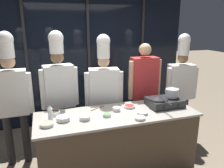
{
  "coord_description": "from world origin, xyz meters",
  "views": [
    {
      "loc": [
        -0.92,
        -2.62,
        2.08
      ],
      "look_at": [
        0.0,
        0.25,
        1.24
      ],
      "focal_mm": 35.0,
      "sensor_mm": 36.0,
      "label": 1
    }
  ],
  "objects_px": {
    "prep_bowl_shrimp": "(85,117)",
    "prep_bowl_ginger": "(140,118)",
    "prep_bowl_rice": "(63,118)",
    "prep_bowl_garlic": "(142,113)",
    "chef_pastry": "(181,81)",
    "prep_bowl_scallions": "(107,115)",
    "squeeze_bottle_clear": "(50,113)",
    "serving_spoon_slotted": "(100,107)",
    "frying_pan": "(158,98)",
    "prep_bowl_soy_glaze": "(55,112)",
    "prep_bowl_onion": "(116,109)",
    "prep_bowl_mushrooms": "(47,124)",
    "chef_head": "(12,91)",
    "chef_sous": "(59,86)",
    "person_guest": "(144,85)",
    "prep_bowl_bell_pepper": "(129,106)",
    "portable_stove": "(165,102)",
    "chef_line": "(104,88)",
    "stock_pot": "(172,93)"
  },
  "relations": [
    {
      "from": "stock_pot",
      "to": "prep_bowl_shrimp",
      "type": "bearing_deg",
      "value": -174.99
    },
    {
      "from": "prep_bowl_bell_pepper",
      "to": "person_guest",
      "type": "bearing_deg",
      "value": 45.8
    },
    {
      "from": "frying_pan",
      "to": "prep_bowl_bell_pepper",
      "type": "xyz_separation_m",
      "value": [
        -0.41,
        0.1,
        -0.12
      ]
    },
    {
      "from": "prep_bowl_scallions",
      "to": "prep_bowl_rice",
      "type": "distance_m",
      "value": 0.56
    },
    {
      "from": "serving_spoon_slotted",
      "to": "chef_sous",
      "type": "bearing_deg",
      "value": 142.19
    },
    {
      "from": "person_guest",
      "to": "chef_pastry",
      "type": "bearing_deg",
      "value": 179.09
    },
    {
      "from": "frying_pan",
      "to": "prep_bowl_onion",
      "type": "relative_size",
      "value": 4.49
    },
    {
      "from": "frying_pan",
      "to": "prep_bowl_soy_glaze",
      "type": "xyz_separation_m",
      "value": [
        -1.47,
        0.16,
        -0.11
      ]
    },
    {
      "from": "person_guest",
      "to": "prep_bowl_onion",
      "type": "bearing_deg",
      "value": 37.36
    },
    {
      "from": "chef_head",
      "to": "chef_sous",
      "type": "height_order",
      "value": "same"
    },
    {
      "from": "prep_bowl_garlic",
      "to": "chef_pastry",
      "type": "distance_m",
      "value": 1.33
    },
    {
      "from": "stock_pot",
      "to": "prep_bowl_rice",
      "type": "distance_m",
      "value": 1.62
    },
    {
      "from": "prep_bowl_onion",
      "to": "chef_head",
      "type": "height_order",
      "value": "chef_head"
    },
    {
      "from": "portable_stove",
      "to": "prep_bowl_shrimp",
      "type": "distance_m",
      "value": 1.23
    },
    {
      "from": "chef_head",
      "to": "chef_sous",
      "type": "xyz_separation_m",
      "value": [
        0.67,
        0.09,
        0.0
      ]
    },
    {
      "from": "stock_pot",
      "to": "person_guest",
      "type": "relative_size",
      "value": 0.12
    },
    {
      "from": "portable_stove",
      "to": "chef_line",
      "type": "xyz_separation_m",
      "value": [
        -0.78,
        0.55,
        0.13
      ]
    },
    {
      "from": "frying_pan",
      "to": "prep_bowl_onion",
      "type": "distance_m",
      "value": 0.64
    },
    {
      "from": "prep_bowl_soy_glaze",
      "to": "prep_bowl_shrimp",
      "type": "xyz_separation_m",
      "value": [
        0.36,
        -0.28,
        -0.0
      ]
    },
    {
      "from": "prep_bowl_garlic",
      "to": "chef_pastry",
      "type": "height_order",
      "value": "chef_pastry"
    },
    {
      "from": "prep_bowl_ginger",
      "to": "squeeze_bottle_clear",
      "type": "bearing_deg",
      "value": 163.01
    },
    {
      "from": "prep_bowl_shrimp",
      "to": "prep_bowl_ginger",
      "type": "height_order",
      "value": "prep_bowl_shrimp"
    },
    {
      "from": "prep_bowl_bell_pepper",
      "to": "chef_line",
      "type": "relative_size",
      "value": 0.09
    },
    {
      "from": "prep_bowl_shrimp",
      "to": "prep_bowl_mushrooms",
      "type": "relative_size",
      "value": 0.87
    },
    {
      "from": "prep_bowl_onion",
      "to": "prep_bowl_mushrooms",
      "type": "xyz_separation_m",
      "value": [
        -0.95,
        -0.19,
        -0.01
      ]
    },
    {
      "from": "prep_bowl_onion",
      "to": "prep_bowl_rice",
      "type": "relative_size",
      "value": 0.66
    },
    {
      "from": "prep_bowl_bell_pepper",
      "to": "person_guest",
      "type": "height_order",
      "value": "person_guest"
    },
    {
      "from": "portable_stove",
      "to": "prep_bowl_soy_glaze",
      "type": "relative_size",
      "value": 3.38
    },
    {
      "from": "chef_pastry",
      "to": "chef_head",
      "type": "bearing_deg",
      "value": 5.98
    },
    {
      "from": "prep_bowl_ginger",
      "to": "prep_bowl_rice",
      "type": "bearing_deg",
      "value": 164.49
    },
    {
      "from": "prep_bowl_rice",
      "to": "person_guest",
      "type": "bearing_deg",
      "value": 23.62
    },
    {
      "from": "prep_bowl_scallions",
      "to": "squeeze_bottle_clear",
      "type": "bearing_deg",
      "value": 170.94
    },
    {
      "from": "prep_bowl_shrimp",
      "to": "person_guest",
      "type": "relative_size",
      "value": 0.08
    },
    {
      "from": "prep_bowl_rice",
      "to": "person_guest",
      "type": "xyz_separation_m",
      "value": [
        1.41,
        0.62,
        0.15
      ]
    },
    {
      "from": "prep_bowl_rice",
      "to": "chef_sous",
      "type": "xyz_separation_m",
      "value": [
        0.02,
        0.73,
        0.23
      ]
    },
    {
      "from": "prep_bowl_soy_glaze",
      "to": "prep_bowl_rice",
      "type": "distance_m",
      "value": 0.24
    },
    {
      "from": "prep_bowl_mushrooms",
      "to": "serving_spoon_slotted",
      "type": "relative_size",
      "value": 0.68
    },
    {
      "from": "frying_pan",
      "to": "stock_pot",
      "type": "bearing_deg",
      "value": 1.46
    },
    {
      "from": "prep_bowl_soy_glaze",
      "to": "prep_bowl_garlic",
      "type": "xyz_separation_m",
      "value": [
        1.14,
        -0.34,
        -0.01
      ]
    },
    {
      "from": "prep_bowl_bell_pepper",
      "to": "prep_bowl_rice",
      "type": "distance_m",
      "value": 0.98
    },
    {
      "from": "chef_sous",
      "to": "prep_bowl_ginger",
      "type": "bearing_deg",
      "value": 125.55
    },
    {
      "from": "prep_bowl_rice",
      "to": "chef_sous",
      "type": "height_order",
      "value": "chef_sous"
    },
    {
      "from": "prep_bowl_garlic",
      "to": "portable_stove",
      "type": "bearing_deg",
      "value": 22.16
    },
    {
      "from": "prep_bowl_garlic",
      "to": "person_guest",
      "type": "xyz_separation_m",
      "value": [
        0.37,
        0.74,
        0.16
      ]
    },
    {
      "from": "prep_bowl_bell_pepper",
      "to": "chef_sous",
      "type": "xyz_separation_m",
      "value": [
        -0.95,
        0.56,
        0.24
      ]
    },
    {
      "from": "squeeze_bottle_clear",
      "to": "chef_line",
      "type": "relative_size",
      "value": 0.1
    },
    {
      "from": "prep_bowl_ginger",
      "to": "chef_line",
      "type": "height_order",
      "value": "chef_line"
    },
    {
      "from": "serving_spoon_slotted",
      "to": "frying_pan",
      "type": "bearing_deg",
      "value": -16.86
    },
    {
      "from": "chef_head",
      "to": "stock_pot",
      "type": "bearing_deg",
      "value": 164.64
    },
    {
      "from": "prep_bowl_soy_glaze",
      "to": "chef_head",
      "type": "distance_m",
      "value": 0.73
    }
  ]
}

